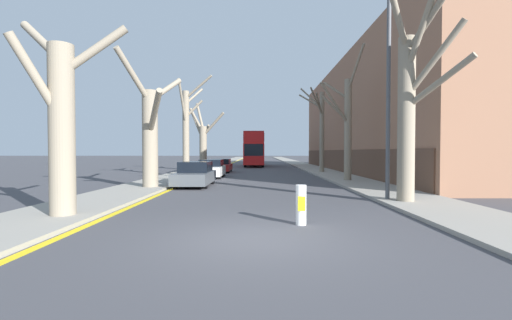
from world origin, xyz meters
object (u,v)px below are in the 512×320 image
Objects in this scene: street_tree_left_1 at (150,131)px; street_tree_right_2 at (321,128)px; street_tree_left_0 at (61,121)px; parked_car_1 at (211,169)px; street_tree_left_3 at (203,141)px; street_tree_right_1 at (347,124)px; double_decker_bus at (254,147)px; parked_car_2 at (221,166)px; lamp_post at (386,77)px; traffic_bollard at (301,205)px; street_tree_left_2 at (187,128)px; street_tree_right_0 at (410,103)px; parked_car_0 at (195,174)px.

street_tree_right_2 is at bearing 50.19° from street_tree_left_1.
street_tree_left_0 reaches higher than parked_car_1.
street_tree_right_2 reaches higher than street_tree_left_3.
double_decker_bus is (-6.32, 23.39, -1.22)m from street_tree_right_1.
street_tree_left_0 is 1.38× the size of parked_car_2.
lamp_post reaches higher than street_tree_left_1.
street_tree_left_1 is 0.87× the size of street_tree_right_2.
street_tree_right_1 is 1.05× the size of street_tree_right_2.
lamp_post is at bearing -22.68° from street_tree_left_1.
traffic_bollard is (4.79, -16.80, -0.11)m from parked_car_1.
street_tree_left_3 is at bearing 90.73° from street_tree_left_2.
street_tree_right_2 is at bearing 30.61° from parked_car_1.
double_decker_bus is (5.11, 35.66, -0.35)m from street_tree_left_0.
street_tree_right_1 is 8.89m from lamp_post.
street_tree_left_3 is 3.95m from parked_car_2.
street_tree_left_3 is 25.09m from street_tree_right_0.
street_tree_right_0 reaches higher than parked_car_2.
street_tree_left_2 is 3.82m from parked_car_1.
street_tree_left_3 is (-0.08, 17.15, -0.01)m from street_tree_left_1.
street_tree_right_2 is at bearing -17.20° from street_tree_left_3.
street_tree_right_2 is (11.32, 4.74, 0.34)m from street_tree_left_2.
street_tree_right_0 is 0.77× the size of double_decker_bus.
street_tree_right_0 is 22.29m from parked_car_2.
street_tree_right_1 is (11.33, -4.54, -0.08)m from street_tree_left_2.
street_tree_left_1 is 0.98× the size of street_tree_left_3.
street_tree_right_1 is 0.80× the size of double_decker_bus.
double_decker_bus is at bearing 83.42° from parked_car_0.
street_tree_left_0 is 1.43× the size of parked_car_1.
street_tree_right_1 is 1.96× the size of parked_car_1.
parked_car_0 is 1.03× the size of parked_car_1.
street_tree_right_0 is at bearing -90.70° from street_tree_right_1.
street_tree_right_1 is at bearing -21.82° from street_tree_left_2.
parked_car_0 is at bearing -90.00° from parked_car_1.
parked_car_2 reaches higher than traffic_bollard.
street_tree_right_0 is 33.56m from double_decker_bus.
traffic_bollard is (6.90, -25.85, -2.47)m from street_tree_left_3.
street_tree_left_2 is at bearing 89.66° from street_tree_left_0.
street_tree_right_2 is (0.10, 18.84, 0.41)m from street_tree_right_0.
street_tree_left_2 is (0.03, 8.88, 0.79)m from street_tree_left_1.
street_tree_left_2 is 12.27m from street_tree_right_2.
street_tree_right_0 is 18.85m from street_tree_right_2.
parked_car_0 is (-9.33, -2.71, -3.07)m from street_tree_right_1.
street_tree_left_2 is at bearing 89.81° from street_tree_left_1.
parked_car_1 is 6.72m from parked_car_2.
parked_car_1 is at bearing 158.03° from street_tree_right_1.
double_decker_bus is 2.35× the size of parked_car_0.
parked_car_0 reaches higher than parked_car_2.
street_tree_left_2 is 1.78× the size of parked_car_2.
street_tree_right_1 reaches higher than parked_car_2.
street_tree_right_2 reaches higher than street_tree_left_0.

